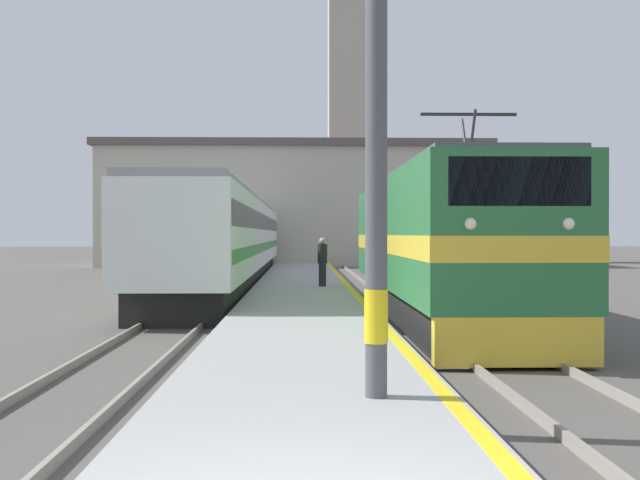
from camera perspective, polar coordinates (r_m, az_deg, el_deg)
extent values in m
plane|color=#514C47|center=(34.58, -1.34, -3.27)|extent=(200.00, 200.00, 0.00)
cube|color=#999999|center=(29.57, -1.32, -3.48)|extent=(3.45, 140.00, 0.43)
cube|color=yellow|center=(29.60, 1.73, -3.06)|extent=(0.20, 140.00, 0.00)
cube|color=#514C47|center=(29.80, 5.37, -3.85)|extent=(2.84, 140.00, 0.02)
cube|color=gray|center=(29.72, 4.00, -3.71)|extent=(0.07, 140.00, 0.14)
cube|color=gray|center=(29.88, 6.74, -3.69)|extent=(0.07, 140.00, 0.14)
cube|color=#514C47|center=(29.75, -7.35, -3.86)|extent=(2.83, 140.00, 0.02)
cube|color=gray|center=(29.82, -8.72, -3.70)|extent=(0.07, 140.00, 0.14)
cube|color=gray|center=(29.68, -5.97, -3.71)|extent=(0.07, 140.00, 0.14)
cube|color=black|center=(19.80, 8.85, -4.75)|extent=(2.46, 13.71, 0.90)
cube|color=#286B38|center=(19.71, 8.86, 0.53)|extent=(2.90, 14.90, 2.75)
cube|color=gold|center=(19.72, 8.86, -0.27)|extent=(2.92, 14.92, 0.44)
cube|color=gold|center=(12.72, 14.78, -7.47)|extent=(2.75, 0.30, 0.81)
cube|color=black|center=(12.54, 14.92, 4.34)|extent=(2.32, 0.12, 0.80)
sphere|color=white|center=(12.28, 11.39, 1.22)|extent=(0.20, 0.20, 0.20)
sphere|color=white|center=(12.72, 18.41, 1.18)|extent=(0.20, 0.20, 0.20)
cube|color=#4C4C51|center=(19.77, 8.86, 4.69)|extent=(2.61, 14.15, 0.12)
cylinder|color=#333333|center=(15.85, 11.52, 7.77)|extent=(0.06, 0.63, 1.03)
cylinder|color=#333333|center=(16.53, 10.97, 7.47)|extent=(0.06, 0.63, 1.03)
cube|color=#262626|center=(16.26, 11.24, 9.37)|extent=(2.03, 0.08, 0.06)
cube|color=black|center=(33.05, -6.75, -2.66)|extent=(2.46, 30.47, 0.90)
cube|color=silver|center=(33.00, -6.75, 0.42)|extent=(2.90, 31.74, 2.66)
cube|color=black|center=(33.01, -6.75, 1.34)|extent=(2.92, 31.11, 0.64)
cube|color=#338442|center=(33.01, -6.75, -0.50)|extent=(2.92, 31.11, 0.36)
cube|color=gray|center=(33.03, -6.75, 2.90)|extent=(2.67, 31.74, 0.20)
cylinder|color=#4C4C51|center=(8.73, 4.31, 17.77)|extent=(0.25, 0.25, 8.82)
cylinder|color=yellow|center=(8.38, 4.30, -5.80)|extent=(0.27, 0.27, 0.60)
cylinder|color=#23232D|center=(25.96, 0.19, -2.67)|extent=(0.26, 0.26, 0.80)
cylinder|color=black|center=(25.93, 0.19, -1.05)|extent=(0.34, 0.34, 0.67)
sphere|color=tan|center=(25.92, 0.19, -0.07)|extent=(0.22, 0.22, 0.22)
cube|color=#ADA393|center=(62.51, 2.22, 9.99)|extent=(3.38, 3.38, 25.21)
cube|color=#B7B2A3|center=(54.78, -1.98, 2.37)|extent=(26.60, 9.82, 8.15)
cube|color=#564C47|center=(55.09, -1.98, 6.87)|extent=(27.20, 10.42, 0.50)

